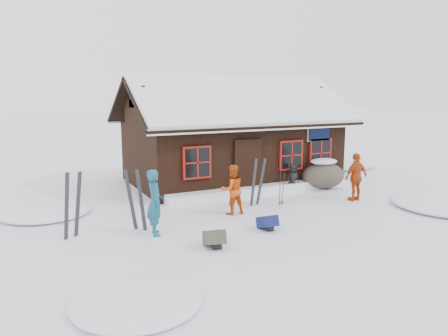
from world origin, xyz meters
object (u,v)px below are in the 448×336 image
(skier_orange_left, at_px, (232,190))
(skier_crouched, at_px, (293,178))
(boulder, at_px, (323,175))
(skier_orange_right, at_px, (356,177))
(skier_teal, at_px, (155,202))
(ski_poles, at_px, (281,189))
(ski_pair_left, at_px, (72,206))
(backpack_blue, at_px, (267,224))
(backpack_olive, at_px, (214,241))

(skier_orange_left, relative_size, skier_crouched, 1.51)
(skier_crouched, bearing_deg, boulder, -1.63)
(skier_orange_right, distance_m, skier_crouched, 2.41)
(skier_teal, xyz_separation_m, skier_orange_left, (2.74, 0.86, -0.11))
(skier_crouched, height_order, ski_poles, ski_poles)
(ski_pair_left, xyz_separation_m, backpack_blue, (4.87, -1.71, -0.69))
(ski_poles, bearing_deg, ski_pair_left, -177.08)
(skier_teal, height_order, backpack_blue, skier_teal)
(backpack_olive, bearing_deg, backpack_blue, 29.66)
(skier_orange_right, distance_m, ski_poles, 2.75)
(skier_teal, bearing_deg, backpack_olive, -139.88)
(ski_pair_left, relative_size, backpack_blue, 3.16)
(skier_orange_right, bearing_deg, backpack_olive, 13.63)
(skier_teal, height_order, backpack_olive, skier_teal)
(backpack_olive, bearing_deg, skier_crouched, 50.47)
(ski_pair_left, height_order, backpack_blue, ski_pair_left)
(skier_orange_right, bearing_deg, backpack_blue, 13.70)
(skier_orange_left, relative_size, backpack_olive, 2.48)
(boulder, bearing_deg, skier_orange_right, -97.09)
(boulder, relative_size, ski_pair_left, 1.01)
(ski_poles, bearing_deg, skier_teal, -167.17)
(boulder, bearing_deg, backpack_olive, -148.36)
(skier_crouched, relative_size, boulder, 0.57)
(backpack_blue, bearing_deg, skier_crouched, 50.46)
(boulder, xyz_separation_m, ski_pair_left, (-9.61, -1.79, 0.31))
(skier_orange_right, xyz_separation_m, backpack_olive, (-6.38, -2.02, -0.67))
(skier_crouched, relative_size, backpack_blue, 1.81)
(boulder, bearing_deg, ski_pair_left, -169.46)
(skier_crouched, relative_size, ski_poles, 0.87)
(skier_crouched, xyz_separation_m, ski_pair_left, (-8.19, -1.80, 0.33))
(skier_crouched, bearing_deg, skier_teal, -158.78)
(skier_orange_left, xyz_separation_m, backpack_olive, (-1.75, -2.42, -0.61))
(skier_teal, xyz_separation_m, skier_orange_right, (7.37, 0.45, -0.04))
(skier_orange_right, height_order, ski_pair_left, ski_pair_left)
(backpack_blue, distance_m, backpack_olive, 1.98)
(ski_poles, bearing_deg, backpack_blue, -131.67)
(backpack_blue, bearing_deg, skier_orange_left, 98.37)
(backpack_blue, bearing_deg, boulder, 40.22)
(skier_teal, bearing_deg, backpack_blue, -100.82)
(boulder, bearing_deg, skier_orange_left, -161.20)
(ski_poles, bearing_deg, skier_crouched, 44.40)
(skier_crouched, xyz_separation_m, backpack_blue, (-3.32, -3.51, -0.36))
(boulder, relative_size, ski_poles, 1.52)
(skier_teal, relative_size, ski_pair_left, 0.99)
(skier_crouched, relative_size, ski_pair_left, 0.57)
(skier_teal, distance_m, backpack_olive, 1.99)
(skier_orange_left, height_order, ski_pair_left, ski_pair_left)
(backpack_olive, bearing_deg, ski_poles, 47.65)
(skier_teal, xyz_separation_m, backpack_olive, (0.99, -1.57, -0.71))
(skier_orange_right, relative_size, skier_crouched, 1.63)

